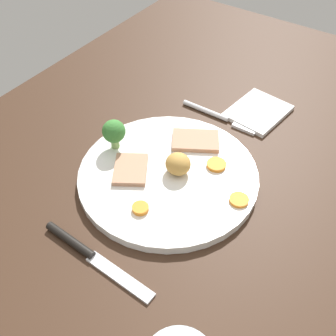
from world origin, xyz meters
TOP-DOWN VIEW (x-y plane):
  - dining_table at (0.00, 0.00)cm, footprint 120.00×84.00cm
  - dinner_plate at (1.06, -2.56)cm, footprint 28.16×28.16cm
  - meat_slice_main at (4.11, -7.56)cm, footprint 8.24×7.78cm
  - meat_slice_under at (-7.40, -2.74)cm, footprint 8.36×9.27cm
  - roast_potato_left at (0.42, -1.41)cm, footprint 4.98×5.06cm
  - carrot_coin_front at (-0.02, 9.28)cm, footprint 2.90×2.90cm
  - carrot_coin_back at (-4.46, 2.94)cm, footprint 3.10×3.10cm
  - carrot_coin_side at (9.46, -1.60)cm, footprint 2.40×2.40cm
  - broccoli_floret at (1.02, -13.14)cm, footprint 3.81×3.81cm
  - fork at (-16.94, -2.98)cm, footprint 2.01×15.25cm
  - knife at (18.81, -3.45)cm, footprint 2.23×18.54cm
  - folded_napkin at (-22.24, 1.80)cm, footprint 12.01×10.27cm

SIDE VIEW (x-z plane):
  - dining_table at x=0.00cm, z-range 0.00..3.60cm
  - fork at x=-16.94cm, z-range 3.54..4.44cm
  - folded_napkin at x=-22.24cm, z-range 3.60..4.40cm
  - knife at x=18.81cm, z-range 3.45..4.65cm
  - dinner_plate at x=1.06cm, z-range 3.60..5.00cm
  - carrot_coin_front at x=-0.02cm, z-range 5.00..5.51cm
  - carrot_coin_back at x=-4.46cm, z-range 5.00..5.60cm
  - carrot_coin_side at x=9.46cm, z-range 5.00..5.69cm
  - meat_slice_main at x=4.11cm, z-range 5.00..5.80cm
  - meat_slice_under at x=-7.40cm, z-range 5.00..5.80cm
  - roast_potato_left at x=0.42cm, z-range 5.00..8.32cm
  - broccoli_floret at x=1.02cm, z-range 5.57..10.80cm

